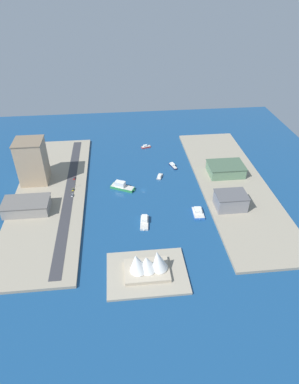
# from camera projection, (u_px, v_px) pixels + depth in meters

# --- Properties ---
(ground_plane) EXTENTS (440.00, 440.00, 0.00)m
(ground_plane) POSITION_uv_depth(u_px,v_px,m) (143.00, 190.00, 340.84)
(ground_plane) COLOR navy
(quay_west) EXTENTS (70.00, 240.00, 2.65)m
(quay_west) POSITION_uv_depth(u_px,v_px,m) (232.00, 184.00, 348.20)
(quay_west) COLOR #9E937F
(quay_west) RESTS_ON ground_plane
(quay_east) EXTENTS (70.00, 240.00, 2.65)m
(quay_east) POSITION_uv_depth(u_px,v_px,m) (50.00, 195.00, 331.97)
(quay_east) COLOR #9E937F
(quay_east) RESTS_ON ground_plane
(peninsula_point) EXTENTS (60.29, 45.42, 2.00)m
(peninsula_point) POSITION_uv_depth(u_px,v_px,m) (147.00, 273.00, 248.56)
(peninsula_point) COLOR #A89E89
(peninsula_point) RESTS_ON ground_plane
(road_strip) EXTENTS (9.49, 228.00, 0.15)m
(road_strip) POSITION_uv_depth(u_px,v_px,m) (69.00, 192.00, 332.82)
(road_strip) COLOR #38383D
(road_strip) RESTS_ON quay_east
(ferry_white_commuter) EXTENTS (9.27, 20.95, 5.26)m
(ferry_white_commuter) POSITION_uv_depth(u_px,v_px,m) (144.00, 221.00, 296.52)
(ferry_white_commuter) COLOR silver
(ferry_white_commuter) RESTS_ON ground_plane
(patrol_launch_navy) EXTENTS (8.10, 16.01, 4.13)m
(patrol_launch_navy) POSITION_uv_depth(u_px,v_px,m) (173.00, 166.00, 379.02)
(patrol_launch_navy) COLOR #1E284C
(patrol_launch_navy) RESTS_ON ground_plane
(catamaran_blue) EXTENTS (10.41, 19.14, 4.73)m
(catamaran_blue) POSITION_uv_depth(u_px,v_px,m) (198.00, 212.00, 307.66)
(catamaran_blue) COLOR blue
(catamaran_blue) RESTS_ON ground_plane
(ferry_green_doubledeck) EXTENTS (26.26, 18.43, 8.30)m
(ferry_green_doubledeck) POSITION_uv_depth(u_px,v_px,m) (122.00, 186.00, 341.29)
(ferry_green_doubledeck) COLOR #2D8C4C
(ferry_green_doubledeck) RESTS_ON ground_plane
(tugboat_red) EXTENTS (12.92, 7.40, 3.78)m
(tugboat_red) POSITION_uv_depth(u_px,v_px,m) (146.00, 147.00, 418.82)
(tugboat_red) COLOR red
(tugboat_red) RESTS_ON ground_plane
(yacht_sleek_gray) EXTENTS (8.38, 12.96, 3.41)m
(yacht_sleek_gray) POSITION_uv_depth(u_px,v_px,m) (160.00, 176.00, 360.38)
(yacht_sleek_gray) COLOR #999EA3
(yacht_sleek_gray) RESTS_ON ground_plane
(warehouse_low_gray) EXTENTS (28.93, 21.77, 14.91)m
(warehouse_low_gray) POSITION_uv_depth(u_px,v_px,m) (231.00, 201.00, 308.63)
(warehouse_low_gray) COLOR gray
(warehouse_low_gray) RESTS_ON quay_west
(apartment_midrise_tan) EXTENTS (28.45, 27.34, 46.54)m
(apartment_midrise_tan) POSITION_uv_depth(u_px,v_px,m) (32.00, 161.00, 337.70)
(apartment_midrise_tan) COLOR tan
(apartment_midrise_tan) RESTS_ON quay_east
(carpark_squat_concrete) EXTENTS (42.51, 25.29, 11.06)m
(carpark_squat_concrete) POSITION_uv_depth(u_px,v_px,m) (27.00, 206.00, 305.00)
(carpark_squat_concrete) COLOR gray
(carpark_squat_concrete) RESTS_ON quay_east
(terminal_long_green) EXTENTS (38.51, 28.50, 11.63)m
(terminal_long_green) POSITION_uv_depth(u_px,v_px,m) (226.00, 169.00, 359.18)
(terminal_long_green) COLOR slate
(terminal_long_green) RESTS_ON quay_west
(taxi_yellow_cab) EXTENTS (1.99, 4.29, 1.67)m
(taxi_yellow_cab) POSITION_uv_depth(u_px,v_px,m) (73.00, 190.00, 335.16)
(taxi_yellow_cab) COLOR black
(taxi_yellow_cab) RESTS_ON road_strip
(pickup_red) EXTENTS (2.02, 4.89, 1.64)m
(pickup_red) POSITION_uv_depth(u_px,v_px,m) (74.00, 178.00, 353.04)
(pickup_red) COLOR black
(pickup_red) RESTS_ON road_strip
(van_white) EXTENTS (2.20, 4.44, 1.51)m
(van_white) POSITION_uv_depth(u_px,v_px,m) (72.00, 195.00, 327.06)
(van_white) COLOR black
(van_white) RESTS_ON road_strip
(traffic_light_waterfront) EXTENTS (0.36, 0.36, 6.50)m
(traffic_light_waterfront) POSITION_uv_depth(u_px,v_px,m) (75.00, 184.00, 338.19)
(traffic_light_waterfront) COLOR black
(traffic_light_waterfront) RESTS_ON quay_east
(opera_landmark) EXTENTS (33.73, 24.12, 21.25)m
(opera_landmark) POSITION_uv_depth(u_px,v_px,m) (147.00, 264.00, 243.18)
(opera_landmark) COLOR #BCAD93
(opera_landmark) RESTS_ON peninsula_point
(park_tree_cluster) EXTENTS (10.33, 22.56, 10.14)m
(park_tree_cluster) POSITION_uv_depth(u_px,v_px,m) (217.00, 168.00, 360.23)
(park_tree_cluster) COLOR brown
(park_tree_cluster) RESTS_ON quay_west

